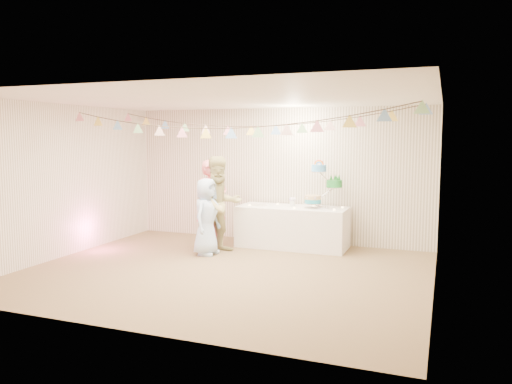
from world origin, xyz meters
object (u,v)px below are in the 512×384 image
(person_adult_a, at_px, (212,204))
(person_child, at_px, (206,217))
(table, at_px, (292,227))
(person_adult_b, at_px, (220,205))
(cake_stand, at_px, (323,186))

(person_adult_a, height_order, person_child, person_adult_a)
(table, height_order, person_adult_b, person_adult_b)
(table, height_order, person_child, person_child)
(person_adult_b, bearing_deg, person_child, -171.15)
(cake_stand, xyz_separation_m, person_adult_b, (-1.63, -0.90, -0.30))
(person_adult_b, bearing_deg, person_adult_a, 89.98)
(cake_stand, distance_m, person_child, 2.17)
(cake_stand, relative_size, person_adult_b, 0.48)
(person_adult_a, bearing_deg, cake_stand, -28.83)
(table, height_order, cake_stand, cake_stand)
(table, distance_m, person_adult_b, 1.45)
(person_adult_a, bearing_deg, person_child, -123.11)
(cake_stand, height_order, person_child, cake_stand)
(table, xyz_separation_m, person_adult_b, (-1.08, -0.85, 0.48))
(person_adult_b, xyz_separation_m, person_child, (-0.14, -0.26, -0.19))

